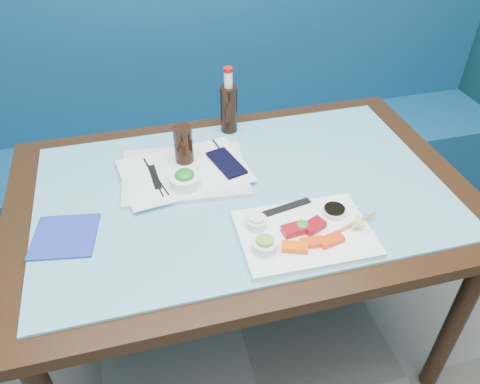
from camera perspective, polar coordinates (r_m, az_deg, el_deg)
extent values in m
cube|color=navy|center=(2.35, -4.63, 1.59)|extent=(3.00, 0.55, 0.45)
cube|color=navy|center=(2.29, -6.35, 14.37)|extent=(3.00, 0.12, 0.95)
cube|color=black|center=(1.44, 0.24, -0.45)|extent=(1.40, 0.90, 0.04)
cylinder|color=black|center=(1.73, 24.68, -14.35)|extent=(0.06, 0.06, 0.71)
cylinder|color=black|center=(1.97, -20.55, -5.15)|extent=(0.06, 0.06, 0.71)
cylinder|color=black|center=(2.14, 13.83, 0.59)|extent=(0.06, 0.06, 0.71)
cube|color=#60AAC0|center=(1.43, 0.24, 0.30)|extent=(1.22, 0.76, 0.01)
cube|color=white|center=(1.27, 7.90, -5.10)|extent=(0.36, 0.26, 0.02)
cube|color=#F55509|center=(1.21, 6.68, -6.70)|extent=(0.07, 0.05, 0.02)
cube|color=#FF340A|center=(1.23, 8.80, -6.10)|extent=(0.06, 0.04, 0.02)
cube|color=#E73809|center=(1.24, 11.03, -5.79)|extent=(0.07, 0.05, 0.02)
cube|color=maroon|center=(1.26, 6.62, -4.57)|extent=(0.07, 0.04, 0.02)
cube|color=maroon|center=(1.27, 8.95, -4.11)|extent=(0.07, 0.06, 0.02)
ellipsoid|color=#1F8921|center=(1.27, 7.61, -4.15)|extent=(0.06, 0.05, 0.02)
cylinder|color=white|center=(1.20, 3.00, -6.54)|extent=(0.09, 0.09, 0.03)
cylinder|color=#7AA635|center=(1.19, 3.03, -5.92)|extent=(0.05, 0.05, 0.01)
cylinder|color=silver|center=(1.27, 2.02, -3.74)|extent=(0.07, 0.07, 0.02)
cylinder|color=#FFE3D1|center=(1.25, 2.04, -3.18)|extent=(0.05, 0.05, 0.01)
cylinder|color=silver|center=(1.33, 11.40, -2.31)|extent=(0.07, 0.07, 0.01)
cylinder|color=black|center=(1.33, 11.45, -2.00)|extent=(0.06, 0.06, 0.01)
cone|color=#FCDB77|center=(1.29, 14.52, -3.78)|extent=(0.05, 0.05, 0.04)
cube|color=black|center=(1.33, 5.74, -1.85)|extent=(0.15, 0.05, 0.00)
cylinder|color=#A0784B|center=(1.30, 12.73, -4.21)|extent=(0.20, 0.07, 0.01)
cylinder|color=#9A6A48|center=(1.30, 13.13, -4.13)|extent=(0.19, 0.07, 0.01)
cube|color=silver|center=(1.49, -6.75, 2.34)|extent=(0.41, 0.33, 0.01)
cube|color=white|center=(1.48, -6.77, 2.60)|extent=(0.42, 0.32, 0.00)
cylinder|color=white|center=(1.41, -6.72, 1.37)|extent=(0.11, 0.11, 0.04)
ellipsoid|color=#1C791D|center=(1.40, -6.79, 2.08)|extent=(0.07, 0.07, 0.03)
cylinder|color=black|center=(1.49, -6.91, 5.77)|extent=(0.07, 0.07, 0.13)
cube|color=black|center=(1.50, -1.68, 3.55)|extent=(0.11, 0.17, 0.01)
cylinder|color=silver|center=(1.58, -2.78, 5.62)|extent=(0.02, 0.08, 0.01)
cylinder|color=black|center=(1.47, -10.52, 1.82)|extent=(0.04, 0.21, 0.01)
cylinder|color=black|center=(1.47, -10.21, 1.87)|extent=(0.06, 0.20, 0.01)
cube|color=black|center=(1.47, -10.36, 1.81)|extent=(0.03, 0.13, 0.00)
cylinder|color=black|center=(1.66, -1.38, 10.07)|extent=(0.07, 0.07, 0.17)
cylinder|color=white|center=(1.61, -1.44, 13.58)|extent=(0.04, 0.04, 0.06)
cylinder|color=#B50B10|center=(1.60, -1.46, 14.70)|extent=(0.04, 0.04, 0.01)
cube|color=navy|center=(1.35, -20.58, -5.07)|extent=(0.19, 0.19, 0.01)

